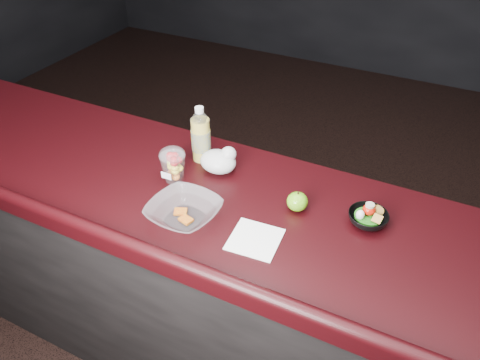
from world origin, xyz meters
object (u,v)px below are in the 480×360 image
fruit_cup (173,164)px  snack_bowl (368,217)px  takeout_bowl (184,212)px  lemonade_bottle (201,138)px  green_apple (297,202)px

fruit_cup → snack_bowl: (0.72, 0.08, -0.05)m
fruit_cup → takeout_bowl: fruit_cup is taller
takeout_bowl → lemonade_bottle: bearing=110.7°
green_apple → takeout_bowl: size_ratio=0.30×
green_apple → lemonade_bottle: bearing=164.7°
green_apple → snack_bowl: size_ratio=0.52×
snack_bowl → takeout_bowl: (-0.57, -0.26, 0.00)m
lemonade_bottle → fruit_cup: bearing=-97.9°
fruit_cup → green_apple: fruit_cup is taller
snack_bowl → takeout_bowl: snack_bowl is taller
green_apple → snack_bowl: 0.24m
fruit_cup → green_apple: 0.48m
lemonade_bottle → snack_bowl: bearing=-7.1°
snack_bowl → takeout_bowl: 0.62m
lemonade_bottle → green_apple: size_ratio=3.02×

